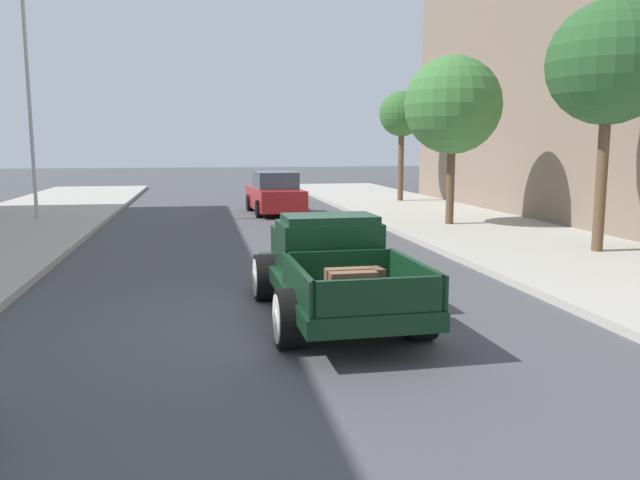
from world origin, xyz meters
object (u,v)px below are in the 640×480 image
at_px(flagpole, 33,52).
at_px(street_tree_third, 402,115).
at_px(hotrod_truck_dark_green, 330,267).
at_px(street_tree_nearest, 609,64).
at_px(car_background_red, 275,194).
at_px(street_tree_second, 453,106).

height_order(flagpole, street_tree_third, flagpole).
bearing_deg(hotrod_truck_dark_green, flagpole, 118.23).
relative_size(street_tree_nearest, street_tree_third, 1.17).
distance_m(car_background_red, flagpole, 9.76).
bearing_deg(car_background_red, hotrod_truck_dark_green, -93.48).
xyz_separation_m(hotrod_truck_dark_green, street_tree_second, (5.95, 9.57, 3.16)).
relative_size(car_background_red, street_tree_second, 0.83).
xyz_separation_m(hotrod_truck_dark_green, car_background_red, (0.92, 15.06, 0.01)).
xyz_separation_m(car_background_red, street_tree_nearest, (6.45, -11.21, 3.75)).
relative_size(car_background_red, street_tree_third, 0.89).
height_order(street_tree_nearest, street_tree_third, street_tree_nearest).
bearing_deg(street_tree_second, flagpole, 162.76).
bearing_deg(hotrod_truck_dark_green, street_tree_second, 58.14).
bearing_deg(car_background_red, street_tree_second, -47.50).
relative_size(hotrod_truck_dark_green, street_tree_nearest, 0.85).
height_order(car_background_red, flagpole, flagpole).
bearing_deg(car_background_red, street_tree_nearest, -60.07).
relative_size(car_background_red, street_tree_nearest, 0.75).
bearing_deg(street_tree_second, street_tree_third, 82.40).
bearing_deg(street_tree_second, car_background_red, 132.50).
xyz_separation_m(hotrod_truck_dark_green, street_tree_third, (7.11, 18.27, 3.28)).
height_order(hotrod_truck_dark_green, street_tree_nearest, street_tree_nearest).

